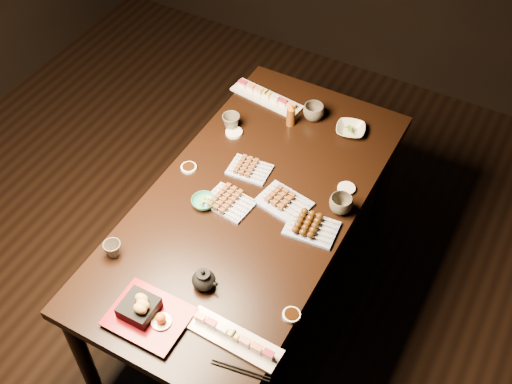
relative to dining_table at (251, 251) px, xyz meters
The scene contains 23 objects.
ground 0.64m from the dining_table, 132.68° to the right, with size 5.00×5.00×0.00m, color black.
dining_table is the anchor object (origin of this frame).
sushi_platter_near 0.80m from the dining_table, 66.26° to the right, with size 0.39×0.11×0.05m, color white, non-canonical shape.
sushi_platter_far 0.83m from the dining_table, 112.42° to the left, with size 0.40×0.11×0.05m, color white, non-canonical shape.
yakitori_plate_center 0.41m from the dining_table, 144.71° to the right, with size 0.21×0.15×0.05m, color #828EB6, non-canonical shape.
yakitori_plate_right 0.43m from the dining_table, 24.89° to the left, with size 0.23×0.17×0.06m, color #828EB6, non-canonical shape.
yakitori_plate_left 0.45m from the dining_table, 120.63° to the left, with size 0.19×0.14×0.05m, color #828EB6, non-canonical shape.
tsukune_plate 0.51m from the dining_table, ahead, with size 0.22×0.16×0.06m, color #828EB6, non-canonical shape.
edamame_bowl_green 0.45m from the dining_table, 147.44° to the right, with size 0.11×0.11×0.03m, color #2E8E69.
edamame_bowl_cream 0.78m from the dining_table, 71.66° to the left, with size 0.14×0.14×0.04m, color beige.
tempura_tray 0.84m from the dining_table, 94.36° to the right, with size 0.30×0.24×0.11m, color black, non-canonical shape.
teacup_near_left 0.76m from the dining_table, 124.48° to the right, with size 0.08×0.08×0.07m, color #4C453A.
teacup_mid_right 0.58m from the dining_table, 21.89° to the left, with size 0.10×0.10×0.08m, color #4C453A.
teacup_far_left 0.65m from the dining_table, 130.22° to the left, with size 0.09×0.09×0.08m, color #4C453A.
teacup_far_right 0.77m from the dining_table, 89.65° to the left, with size 0.11×0.11×0.08m, color #4C453A.
teapot 0.64m from the dining_table, 83.98° to the right, with size 0.12×0.12×0.10m, color black, non-canonical shape.
condiment_bottle 0.71m from the dining_table, 97.93° to the left, with size 0.05×0.05×0.14m, color #62310D.
sauce_dish_west 0.53m from the dining_table, behind, with size 0.08×0.08×0.01m, color white.
sauce_dish_east 0.59m from the dining_table, 38.56° to the left, with size 0.08×0.08×0.01m, color white.
sauce_dish_se 0.72m from the dining_table, 45.77° to the right, with size 0.07×0.07×0.01m, color white.
sauce_dish_nw 0.60m from the dining_table, 129.51° to the left, with size 0.09×0.09×0.01m, color white.
chopsticks_near 0.79m from the dining_table, 99.34° to the right, with size 0.24×0.02×0.01m, color black, non-canonical shape.
chopsticks_se 0.90m from the dining_table, 63.60° to the right, with size 0.23×0.02×0.01m, color black, non-canonical shape.
Camera 1 is at (1.29, -1.27, 2.95)m, focal length 45.00 mm.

